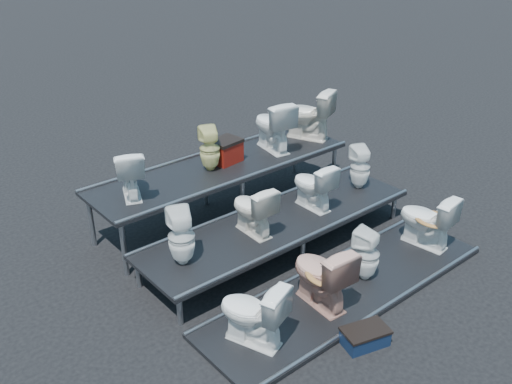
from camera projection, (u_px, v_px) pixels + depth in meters
ground at (279, 249)px, 8.16m from camera, size 80.00×80.00×0.00m
tier_front at (347, 289)px, 7.26m from camera, size 4.20×1.20×0.06m
tier_mid at (279, 235)px, 8.06m from camera, size 4.20×1.20×0.46m
tier_back at (223, 191)px, 8.86m from camera, size 4.20×1.20×0.86m
toilet_0 at (252, 313)px, 6.17m from camera, size 0.68×0.87×0.79m
toilet_1 at (321, 274)px, 6.77m from camera, size 0.53×0.86×0.84m
toilet_2 at (367, 254)px, 7.28m from camera, size 0.39×0.39×0.71m
toilet_3 at (427, 220)px, 7.99m from camera, size 0.54×0.83×0.80m
toilet_4 at (181, 237)px, 6.87m from camera, size 0.42×0.43×0.73m
toilet_5 at (253, 209)px, 7.52m from camera, size 0.42×0.70×0.70m
toilet_6 at (313, 185)px, 8.16m from camera, size 0.40×0.69×0.70m
toilet_7 at (360, 167)px, 8.75m from camera, size 0.40×0.40×0.68m
toilet_8 at (129, 172)px, 7.62m from camera, size 0.62×0.77×0.69m
toilet_9 at (210, 149)px, 8.38m from camera, size 0.39×0.39×0.67m
toilet_10 at (273, 125)px, 9.05m from camera, size 0.60×0.88×0.83m
toilet_11 at (308, 114)px, 9.50m from camera, size 0.76×0.95×0.85m
red_crate at (226, 152)px, 8.72m from camera, size 0.48×0.40×0.31m
step_stool at (365, 338)px, 6.36m from camera, size 0.56×0.42×0.18m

